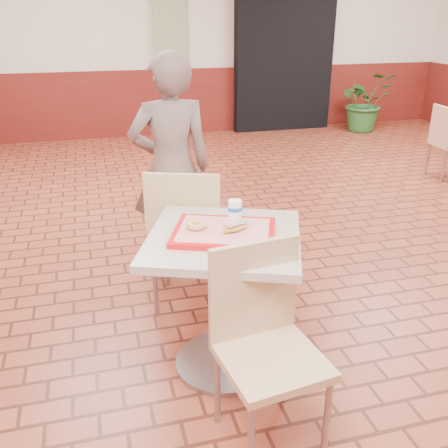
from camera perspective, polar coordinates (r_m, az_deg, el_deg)
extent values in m
cube|color=brown|center=(3.91, 16.00, -5.35)|extent=(8.00, 10.00, 0.01)
cube|color=beige|center=(8.14, -1.78, 20.91)|extent=(8.00, 0.01, 3.00)
cube|color=#5D1711|center=(8.22, -1.66, 13.92)|extent=(8.00, 0.04, 1.00)
cube|color=black|center=(8.41, 6.85, 18.11)|extent=(1.60, 0.22, 2.20)
cube|color=gray|center=(7.96, -6.20, 21.47)|extent=(0.50, 0.03, 1.20)
cube|color=#B4A491|center=(2.48, 0.00, -1.72)|extent=(0.74, 0.74, 0.04)
cylinder|color=gray|center=(2.66, 0.00, -9.42)|extent=(0.08, 0.08, 0.74)
cylinder|color=gray|center=(2.87, 0.00, -15.44)|extent=(0.54, 0.54, 0.03)
cube|color=tan|center=(2.22, 5.50, -15.30)|extent=(0.47, 0.47, 0.04)
cube|color=tan|center=(2.22, 3.43, -7.46)|extent=(0.42, 0.08, 0.46)
cylinder|color=gray|center=(2.19, 3.11, -23.80)|extent=(0.03, 0.03, 0.41)
cylinder|color=gray|center=(2.33, 11.68, -20.89)|extent=(0.03, 0.03, 0.41)
cylinder|color=gray|center=(2.43, -0.75, -18.11)|extent=(0.03, 0.03, 0.41)
cylinder|color=gray|center=(2.55, 7.05, -15.93)|extent=(0.03, 0.03, 0.41)
cube|color=#DAC083|center=(3.21, -4.05, -1.83)|extent=(0.57, 0.57, 0.04)
cube|color=#DAC083|center=(2.93, -4.77, 1.21)|extent=(0.43, 0.18, 0.49)
cylinder|color=gray|center=(3.47, -0.37, -4.19)|extent=(0.03, 0.03, 0.43)
cylinder|color=gray|center=(3.52, -6.55, -3.93)|extent=(0.03, 0.03, 0.43)
cylinder|color=gray|center=(3.13, -0.99, -7.35)|extent=(0.03, 0.03, 0.43)
cylinder|color=gray|center=(3.19, -7.84, -7.00)|extent=(0.03, 0.03, 0.43)
imported|color=#6F5B56|center=(3.53, -6.02, 6.33)|extent=(0.58, 0.38, 1.59)
cube|color=red|center=(2.46, 0.00, -0.99)|extent=(0.49, 0.38, 0.03)
cube|color=#E18585|center=(2.45, 0.00, -0.66)|extent=(0.44, 0.33, 0.00)
torus|color=gold|center=(2.47, -3.16, -0.10)|extent=(0.14, 0.14, 0.03)
ellipsoid|color=gold|center=(2.43, 1.34, -0.37)|extent=(0.15, 0.11, 0.04)
cube|color=beige|center=(2.43, 1.34, 0.08)|extent=(0.13, 0.09, 0.01)
ellipsoid|color=#AB7117|center=(2.40, 0.25, -0.88)|extent=(0.03, 0.03, 0.02)
cylinder|color=white|center=(2.58, 1.27, 1.71)|extent=(0.07, 0.07, 0.09)
cylinder|color=blue|center=(2.58, 1.27, 1.81)|extent=(0.07, 0.07, 0.02)
cube|color=#E0AE86|center=(6.26, 23.58, 10.31)|extent=(0.05, 0.39, 0.42)
cylinder|color=gray|center=(6.24, 23.84, 6.06)|extent=(0.03, 0.03, 0.37)
cylinder|color=gray|center=(6.50, 22.26, 6.94)|extent=(0.03, 0.03, 0.37)
imported|color=#265F27|center=(8.61, 15.80, 13.31)|extent=(0.87, 0.76, 0.94)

